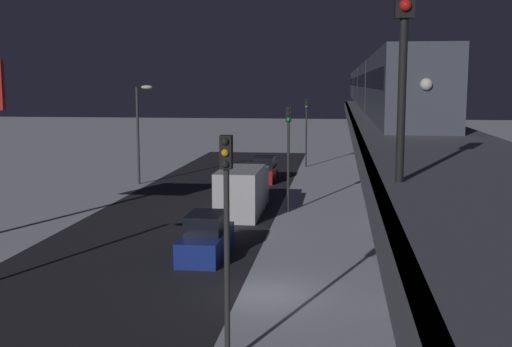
% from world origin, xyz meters
% --- Properties ---
extents(ground_plane, '(240.00, 240.00, 0.00)m').
position_xyz_m(ground_plane, '(0.00, 0.00, 0.00)').
color(ground_plane, silver).
extents(avenue_asphalt, '(11.00, 98.02, 0.01)m').
position_xyz_m(avenue_asphalt, '(6.37, 0.00, 0.00)').
color(avenue_asphalt, '#28282D').
rests_on(avenue_asphalt, ground_plane).
extents(elevated_railway, '(5.00, 98.02, 5.87)m').
position_xyz_m(elevated_railway, '(-5.73, -0.00, 5.05)').
color(elevated_railway, slate).
rests_on(elevated_railway, ground_plane).
extents(subway_train, '(2.94, 74.07, 3.40)m').
position_xyz_m(subway_train, '(-5.82, -38.18, 7.65)').
color(subway_train, '#4C5160').
rests_on(subway_train, elevated_railway).
extents(rail_signal, '(0.36, 0.41, 4.00)m').
position_xyz_m(rail_signal, '(-3.88, 10.20, 8.60)').
color(rail_signal, black).
rests_on(rail_signal, elevated_railway).
extents(sedan_red, '(1.91, 4.63, 1.97)m').
position_xyz_m(sedan_red, '(3.17, -27.85, 0.79)').
color(sedan_red, '#A51E1E').
rests_on(sedan_red, ground_plane).
extents(sedan_blue, '(1.80, 4.78, 1.97)m').
position_xyz_m(sedan_blue, '(3.17, -5.04, 0.80)').
color(sedan_blue, navy).
rests_on(sedan_blue, ground_plane).
extents(box_truck, '(2.40, 7.40, 2.80)m').
position_xyz_m(box_truck, '(2.97, -15.01, 1.35)').
color(box_truck, '#B2B2B7').
rests_on(box_truck, ground_plane).
extents(traffic_light_near, '(0.32, 0.44, 6.40)m').
position_xyz_m(traffic_light_near, '(0.27, 5.96, 4.20)').
color(traffic_light_near, '#2D2D2D').
rests_on(traffic_light_near, ground_plane).
extents(traffic_light_mid, '(0.32, 0.44, 6.40)m').
position_xyz_m(traffic_light_mid, '(0.27, -15.51, 4.20)').
color(traffic_light_mid, '#2D2D2D').
rests_on(traffic_light_mid, ground_plane).
extents(traffic_light_far, '(0.32, 0.44, 6.40)m').
position_xyz_m(traffic_light_far, '(0.27, -36.98, 4.20)').
color(traffic_light_far, '#2D2D2D').
rests_on(traffic_light_far, ground_plane).
extents(street_lamp_far, '(1.35, 0.44, 7.65)m').
position_xyz_m(street_lamp_far, '(12.45, -25.00, 4.81)').
color(street_lamp_far, '#38383D').
rests_on(street_lamp_far, ground_plane).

